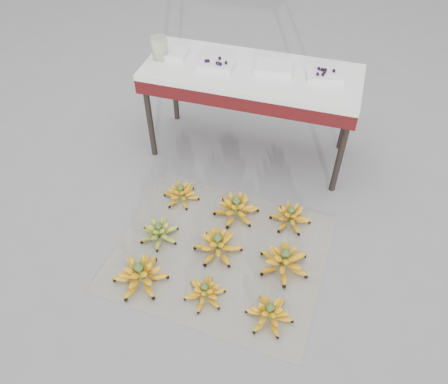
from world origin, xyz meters
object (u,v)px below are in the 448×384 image
(tray_far_left, at_px, (171,53))
(glass_jar, at_px, (159,48))
(bunch_mid_left, at_px, (159,232))
(tray_left, at_px, (217,64))
(newspaper_mat, at_px, (220,252))
(bunch_mid_center, at_px, (218,245))
(bunch_front_center, at_px, (205,292))
(bunch_back_center, at_px, (236,208))
(bunch_front_left, at_px, (140,275))
(bunch_back_left, at_px, (181,194))
(bunch_mid_right, at_px, (284,261))
(bunch_back_right, at_px, (291,216))
(bunch_front_right, at_px, (270,313))
(vendor_table, at_px, (251,80))
(tray_right, at_px, (274,68))
(tray_far_right, at_px, (324,75))

(tray_far_left, height_order, glass_jar, glass_jar)
(bunch_mid_left, relative_size, tray_left, 1.31)
(newspaper_mat, relative_size, bunch_mid_center, 3.51)
(tray_far_left, bearing_deg, bunch_front_center, -63.53)
(newspaper_mat, bearing_deg, bunch_back_center, 88.39)
(bunch_mid_center, xyz_separation_m, bunch_back_center, (0.03, 0.32, 0.00))
(bunch_front_left, bearing_deg, bunch_mid_left, 94.51)
(bunch_back_left, xyz_separation_m, glass_jar, (-0.33, 0.61, 0.71))
(bunch_front_center, xyz_separation_m, bunch_mid_right, (0.38, 0.32, 0.01))
(bunch_mid_right, distance_m, bunch_back_right, 0.36)
(bunch_front_right, distance_m, vendor_table, 1.52)
(vendor_table, bearing_deg, glass_jar, -178.35)
(bunch_back_center, relative_size, tray_right, 1.30)
(bunch_mid_right, height_order, tray_left, tray_left)
(tray_left, bearing_deg, tray_far_left, 170.19)
(tray_right, bearing_deg, tray_far_right, -0.28)
(glass_jar, bearing_deg, tray_left, -1.65)
(bunch_mid_left, distance_m, vendor_table, 1.17)
(bunch_mid_center, height_order, tray_right, tray_right)
(bunch_front_right, bearing_deg, tray_right, 119.78)
(bunch_back_left, bearing_deg, tray_left, 86.62)
(newspaper_mat, bearing_deg, tray_far_right, 69.32)
(bunch_back_left, bearing_deg, bunch_back_center, -0.56)
(vendor_table, bearing_deg, bunch_mid_right, -64.44)
(newspaper_mat, xyz_separation_m, bunch_front_left, (-0.38, -0.33, 0.07))
(bunch_back_right, distance_m, tray_far_right, 0.93)
(tray_far_right, bearing_deg, bunch_mid_center, -111.56)
(bunch_back_left, height_order, bunch_back_right, bunch_back_right)
(tray_far_right, bearing_deg, bunch_mid_left, -127.57)
(newspaper_mat, distance_m, bunch_front_left, 0.51)
(bunch_mid_left, xyz_separation_m, bunch_mid_right, (0.79, -0.00, 0.01))
(bunch_front_left, height_order, bunch_back_right, bunch_front_left)
(tray_far_left, bearing_deg, glass_jar, -141.16)
(bunch_back_left, height_order, tray_right, tray_right)
(bunch_mid_left, xyz_separation_m, tray_right, (0.46, 1.02, 0.65))
(tray_far_left, relative_size, tray_right, 0.91)
(bunch_mid_right, bearing_deg, bunch_mid_center, 162.88)
(bunch_back_right, height_order, tray_left, tray_left)
(bunch_back_right, bearing_deg, bunch_back_center, -160.57)
(bunch_front_right, xyz_separation_m, bunch_mid_left, (-0.78, 0.35, -0.00))
(bunch_front_left, xyz_separation_m, bunch_back_left, (-0.01, 0.68, -0.01))
(newspaper_mat, distance_m, tray_right, 1.25)
(bunch_mid_center, xyz_separation_m, bunch_mid_right, (0.41, -0.00, 0.00))
(bunch_front_center, bearing_deg, bunch_mid_left, 129.68)
(bunch_mid_center, height_order, vendor_table, vendor_table)
(bunch_back_left, bearing_deg, bunch_front_right, -38.97)
(bunch_mid_center, relative_size, bunch_back_left, 1.41)
(bunch_front_center, relative_size, tray_far_left, 1.17)
(bunch_front_right, bearing_deg, bunch_back_left, 154.08)
(bunch_back_left, distance_m, tray_right, 1.04)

